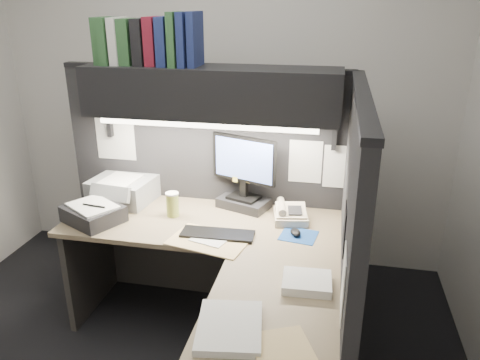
{
  "coord_description": "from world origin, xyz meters",
  "views": [
    {
      "loc": [
        0.87,
        -1.96,
        2.01
      ],
      "look_at": [
        0.35,
        0.51,
        1.04
      ],
      "focal_mm": 35.0,
      "sensor_mm": 36.0,
      "label": 1
    }
  ],
  "objects_px": {
    "overhead_shelf": "(211,92)",
    "telephone": "(291,215)",
    "notebook_stack": "(94,214)",
    "monitor": "(244,180)",
    "coffee_cup": "(173,205)",
    "keyboard": "(217,234)",
    "printer": "(124,189)",
    "desk": "(234,323)"
  },
  "relations": [
    {
      "from": "desk",
      "to": "monitor",
      "type": "height_order",
      "value": "monitor"
    },
    {
      "from": "printer",
      "to": "notebook_stack",
      "type": "relative_size",
      "value": 1.21
    },
    {
      "from": "monitor",
      "to": "coffee_cup",
      "type": "bearing_deg",
      "value": -132.72
    },
    {
      "from": "overhead_shelf",
      "to": "printer",
      "type": "xyz_separation_m",
      "value": [
        -0.64,
        0.02,
        -0.69
      ]
    },
    {
      "from": "desk",
      "to": "notebook_stack",
      "type": "distance_m",
      "value": 1.12
    },
    {
      "from": "overhead_shelf",
      "to": "notebook_stack",
      "type": "relative_size",
      "value": 4.7
    },
    {
      "from": "printer",
      "to": "monitor",
      "type": "bearing_deg",
      "value": 10.29
    },
    {
      "from": "printer",
      "to": "notebook_stack",
      "type": "xyz_separation_m",
      "value": [
        -0.04,
        -0.35,
        -0.03
      ]
    },
    {
      "from": "keyboard",
      "to": "printer",
      "type": "distance_m",
      "value": 0.85
    },
    {
      "from": "keyboard",
      "to": "notebook_stack",
      "type": "relative_size",
      "value": 1.29
    },
    {
      "from": "coffee_cup",
      "to": "printer",
      "type": "height_order",
      "value": "printer"
    },
    {
      "from": "overhead_shelf",
      "to": "monitor",
      "type": "bearing_deg",
      "value": 19.3
    },
    {
      "from": "keyboard",
      "to": "notebook_stack",
      "type": "xyz_separation_m",
      "value": [
        -0.8,
        0.03,
        0.04
      ]
    },
    {
      "from": "overhead_shelf",
      "to": "keyboard",
      "type": "bearing_deg",
      "value": -71.72
    },
    {
      "from": "telephone",
      "to": "notebook_stack",
      "type": "distance_m",
      "value": 1.22
    },
    {
      "from": "desk",
      "to": "keyboard",
      "type": "relative_size",
      "value": 3.99
    },
    {
      "from": "desk",
      "to": "overhead_shelf",
      "type": "xyz_separation_m",
      "value": [
        -0.3,
        0.75,
        1.06
      ]
    },
    {
      "from": "printer",
      "to": "notebook_stack",
      "type": "distance_m",
      "value": 0.35
    },
    {
      "from": "desk",
      "to": "coffee_cup",
      "type": "xyz_separation_m",
      "value": [
        -0.53,
        0.6,
        0.36
      ]
    },
    {
      "from": "notebook_stack",
      "to": "telephone",
      "type": "bearing_deg",
      "value": 11.97
    },
    {
      "from": "desk",
      "to": "coffee_cup",
      "type": "distance_m",
      "value": 0.88
    },
    {
      "from": "monitor",
      "to": "notebook_stack",
      "type": "bearing_deg",
      "value": -136.1
    },
    {
      "from": "telephone",
      "to": "printer",
      "type": "height_order",
      "value": "printer"
    },
    {
      "from": "desk",
      "to": "keyboard",
      "type": "xyz_separation_m",
      "value": [
        -0.18,
        0.39,
        0.3
      ]
    },
    {
      "from": "overhead_shelf",
      "to": "telephone",
      "type": "distance_m",
      "value": 0.89
    },
    {
      "from": "monitor",
      "to": "keyboard",
      "type": "distance_m",
      "value": 0.47
    },
    {
      "from": "overhead_shelf",
      "to": "coffee_cup",
      "type": "relative_size",
      "value": 10.48
    },
    {
      "from": "monitor",
      "to": "printer",
      "type": "relative_size",
      "value": 1.22
    },
    {
      "from": "desk",
      "to": "keyboard",
      "type": "distance_m",
      "value": 0.52
    },
    {
      "from": "coffee_cup",
      "to": "printer",
      "type": "relative_size",
      "value": 0.37
    },
    {
      "from": "printer",
      "to": "coffee_cup",
      "type": "bearing_deg",
      "value": -15.53
    },
    {
      "from": "overhead_shelf",
      "to": "telephone",
      "type": "height_order",
      "value": "overhead_shelf"
    },
    {
      "from": "telephone",
      "to": "coffee_cup",
      "type": "bearing_deg",
      "value": 175.66
    },
    {
      "from": "notebook_stack",
      "to": "monitor",
      "type": "bearing_deg",
      "value": 24.27
    },
    {
      "from": "desk",
      "to": "printer",
      "type": "height_order",
      "value": "printer"
    },
    {
      "from": "monitor",
      "to": "telephone",
      "type": "bearing_deg",
      "value": -3.57
    },
    {
      "from": "overhead_shelf",
      "to": "notebook_stack",
      "type": "xyz_separation_m",
      "value": [
        -0.68,
        -0.33,
        -0.72
      ]
    },
    {
      "from": "monitor",
      "to": "telephone",
      "type": "distance_m",
      "value": 0.38
    },
    {
      "from": "desk",
      "to": "telephone",
      "type": "relative_size",
      "value": 8.02
    },
    {
      "from": "coffee_cup",
      "to": "monitor",
      "type": "bearing_deg",
      "value": 27.66
    },
    {
      "from": "coffee_cup",
      "to": "printer",
      "type": "distance_m",
      "value": 0.45
    },
    {
      "from": "overhead_shelf",
      "to": "telephone",
      "type": "relative_size",
      "value": 7.31
    }
  ]
}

